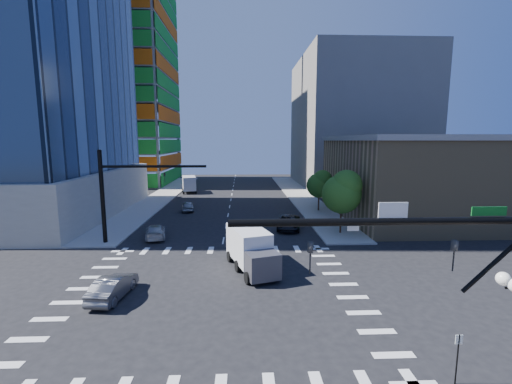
{
  "coord_description": "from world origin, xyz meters",
  "views": [
    {
      "loc": [
        1.94,
        -21.47,
        9.99
      ],
      "look_at": [
        3.14,
        8.0,
        5.55
      ],
      "focal_mm": 24.0,
      "sensor_mm": 36.0,
      "label": 1
    }
  ],
  "objects": [
    {
      "name": "no_parking_sign",
      "position": [
        10.7,
        -9.0,
        1.38
      ],
      "size": [
        0.3,
        0.06,
        2.2
      ],
      "color": "black",
      "rests_on": "ground"
    },
    {
      "name": "sidewalk_nw",
      "position": [
        -12.5,
        40.0,
        0.07
      ],
      "size": [
        5.0,
        60.0,
        0.15
      ],
      "primitive_type": "cube",
      "color": "#9A9691",
      "rests_on": "ground"
    },
    {
      "name": "tree_south",
      "position": [
        12.63,
        13.9,
        4.69
      ],
      "size": [
        4.16,
        4.16,
        6.82
      ],
      "color": "#382316",
      "rests_on": "sidewalk_ne"
    },
    {
      "name": "sidewalk_ne",
      "position": [
        12.5,
        40.0,
        0.07
      ],
      "size": [
        5.0,
        60.0,
        0.15
      ],
      "primitive_type": "cube",
      "color": "#9A9691",
      "rests_on": "ground"
    },
    {
      "name": "commercial_building",
      "position": [
        25.0,
        22.0,
        5.31
      ],
      "size": [
        20.5,
        22.5,
        10.6
      ],
      "color": "#8E7A52",
      "rests_on": "ground"
    },
    {
      "name": "construction_building",
      "position": [
        -27.41,
        61.93,
        24.61
      ],
      "size": [
        25.16,
        34.5,
        70.6
      ],
      "color": "gray",
      "rests_on": "ground"
    },
    {
      "name": "car_sb_cross",
      "position": [
        -6.37,
        -0.38,
        0.73
      ],
      "size": [
        2.02,
        4.57,
        1.46
      ],
      "primitive_type": "imported",
      "rotation": [
        0.0,
        0.0,
        3.03
      ],
      "color": "#535459",
      "rests_on": "ground"
    },
    {
      "name": "signal_mast_nw",
      "position": [
        -10.0,
        11.5,
        5.49
      ],
      "size": [
        10.2,
        0.4,
        9.0
      ],
      "color": "black",
      "rests_on": "sidewalk_nw"
    },
    {
      "name": "box_truck_far",
      "position": [
        -8.5,
        45.45,
        1.4
      ],
      "size": [
        3.7,
        6.41,
        3.16
      ],
      "rotation": [
        0.0,
        0.0,
        3.34
      ],
      "color": "black",
      "rests_on": "ground"
    },
    {
      "name": "bg_building_ne",
      "position": [
        27.0,
        55.0,
        14.0
      ],
      "size": [
        24.0,
        30.0,
        28.0
      ],
      "primitive_type": "cube",
      "color": "slate",
      "rests_on": "ground"
    },
    {
      "name": "road_markings",
      "position": [
        0.0,
        0.0,
        0.01
      ],
      "size": [
        20.0,
        20.0,
        0.01
      ],
      "primitive_type": "cube",
      "color": "silver",
      "rests_on": "ground"
    },
    {
      "name": "tree_north",
      "position": [
        12.93,
        25.9,
        3.99
      ],
      "size": [
        3.54,
        3.52,
        5.78
      ],
      "color": "#382316",
      "rests_on": "sidewalk_ne"
    },
    {
      "name": "ground",
      "position": [
        0.0,
        0.0,
        0.0
      ],
      "size": [
        160.0,
        160.0,
        0.0
      ],
      "primitive_type": "plane",
      "color": "black",
      "rests_on": "ground"
    },
    {
      "name": "car_sb_near",
      "position": [
        -7.07,
        13.32,
        0.69
      ],
      "size": [
        2.89,
        5.03,
        1.37
      ],
      "primitive_type": "imported",
      "rotation": [
        0.0,
        0.0,
        3.36
      ],
      "color": "#B5B5B5",
      "rests_on": "ground"
    },
    {
      "name": "box_truck_near",
      "position": [
        2.69,
        3.84,
        1.39
      ],
      "size": [
        4.2,
        6.45,
        3.13
      ],
      "rotation": [
        0.0,
        0.0,
        0.3
      ],
      "color": "black",
      "rests_on": "ground"
    },
    {
      "name": "car_nb_far",
      "position": [
        7.22,
        16.32,
        0.75
      ],
      "size": [
        3.41,
        5.76,
        1.5
      ],
      "primitive_type": "imported",
      "rotation": [
        0.0,
        0.0,
        -0.18
      ],
      "color": "black",
      "rests_on": "ground"
    },
    {
      "name": "car_sb_mid",
      "position": [
        -5.87,
        26.96,
        0.7
      ],
      "size": [
        2.26,
        4.32,
        1.4
      ],
      "primitive_type": "imported",
      "rotation": [
        0.0,
        0.0,
        3.29
      ],
      "color": "#929598",
      "rests_on": "ground"
    }
  ]
}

